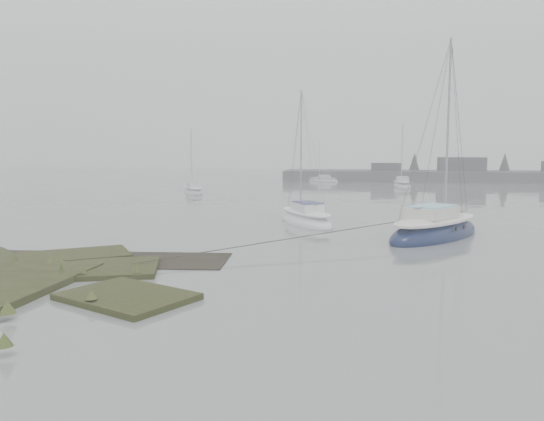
{
  "coord_description": "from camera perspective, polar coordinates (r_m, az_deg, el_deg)",
  "views": [
    {
      "loc": [
        6.96,
        -14.06,
        4.14
      ],
      "look_at": [
        3.43,
        6.43,
        1.8
      ],
      "focal_mm": 35.0,
      "sensor_mm": 36.0,
      "label": 1
    }
  ],
  "objects": [
    {
      "name": "sailboat_far_b",
      "position": [
        62.14,
        13.81,
        2.65
      ],
      "size": [
        2.19,
        5.75,
        7.97
      ],
      "rotation": [
        0.0,
        0.0,
        0.06
      ],
      "color": "#B0B6BA",
      "rests_on": "ground"
    },
    {
      "name": "sailboat_far_c",
      "position": [
        71.97,
        5.52,
        3.25
      ],
      "size": [
        4.51,
        2.59,
        6.05
      ],
      "rotation": [
        0.0,
        0.0,
        1.28
      ],
      "color": "silver",
      "rests_on": "ground"
    },
    {
      "name": "far_shoreline",
      "position": [
        78.58,
        24.48,
        3.45
      ],
      "size": [
        60.0,
        8.0,
        4.15
      ],
      "color": "#4C4F51",
      "rests_on": "ground"
    },
    {
      "name": "sailboat_main",
      "position": [
        26.55,
        17.13,
        -2.14
      ],
      "size": [
        6.08,
        7.31,
        10.22
      ],
      "rotation": [
        0.0,
        0.0,
        -0.61
      ],
      "color": "#0F193B",
      "rests_on": "ground"
    },
    {
      "name": "sailboat_far_a",
      "position": [
        52.28,
        -8.46,
        2.05
      ],
      "size": [
        3.85,
        5.08,
        6.95
      ],
      "rotation": [
        0.0,
        0.0,
        0.52
      ],
      "color": "#ADB3B7",
      "rests_on": "ground"
    },
    {
      "name": "ground",
      "position": [
        44.79,
        0.8,
        1.12
      ],
      "size": [
        160.0,
        160.0,
        0.0
      ],
      "primitive_type": "plane",
      "color": "slate",
      "rests_on": "ground"
    },
    {
      "name": "sailboat_white",
      "position": [
        30.23,
        3.66,
        -0.97
      ],
      "size": [
        4.55,
        5.98,
        8.19
      ],
      "rotation": [
        0.0,
        0.0,
        0.52
      ],
      "color": "white",
      "rests_on": "ground"
    }
  ]
}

